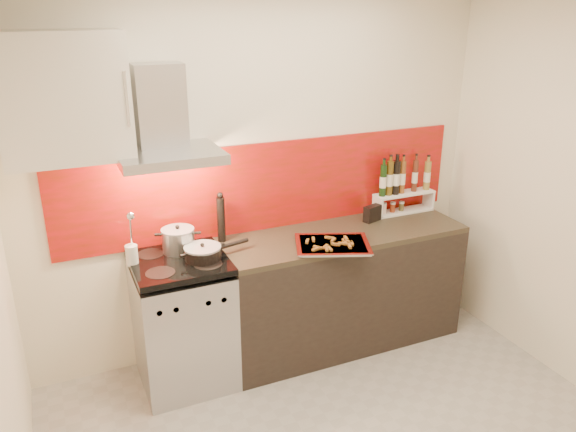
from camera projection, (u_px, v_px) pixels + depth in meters
name	position (u px, v px, depth m)	size (l,w,h in m)	color
back_wall	(262.00, 176.00, 3.98)	(3.40, 0.02, 2.60)	silver
backsplash	(270.00, 186.00, 4.01)	(3.00, 0.02, 0.64)	maroon
range_stove	(184.00, 323.00, 3.75)	(0.60, 0.60, 0.91)	#B7B7BA
counter	(341.00, 287.00, 4.21)	(1.80, 0.60, 0.90)	black
range_hood	(164.00, 126.00, 3.42)	(0.62, 0.50, 0.61)	#B7B7BA
upper_cabinet	(63.00, 98.00, 3.12)	(0.70, 0.35, 0.72)	beige
stock_pot	(178.00, 240.00, 3.68)	(0.22, 0.22, 0.19)	#B7B7BA
saute_pan	(204.00, 252.00, 3.58)	(0.45, 0.24, 0.11)	black
utensil_jar	(132.00, 249.00, 3.49)	(0.08, 0.12, 0.37)	silver
pepper_mill	(221.00, 218.00, 3.83)	(0.06, 0.06, 0.36)	black
step_shelf	(402.00, 189.00, 4.36)	(0.50, 0.14, 0.43)	white
caddy_box	(372.00, 214.00, 4.23)	(0.14, 0.06, 0.12)	black
baking_tray	(333.00, 244.00, 3.80)	(0.60, 0.54, 0.03)	silver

